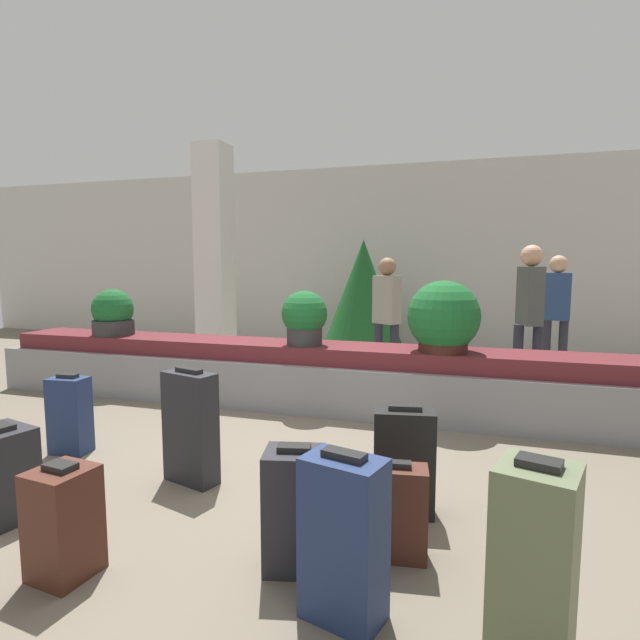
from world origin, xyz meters
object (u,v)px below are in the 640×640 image
Objects in this scene: traveler_0 at (556,306)px; suitcase_8 at (344,539)px; potted_plant_2 at (304,318)px; decorated_tree at (363,293)px; suitcase_6 at (191,427)px; pillar at (215,256)px; potted_plant_1 at (113,314)px; suitcase_3 at (404,461)px; suitcase_0 at (390,511)px; traveler_1 at (387,310)px; suitcase_5 at (69,415)px; traveler_2 at (530,307)px; suitcase_2 at (64,522)px; suitcase_4 at (534,564)px; suitcase_1 at (3,473)px; potted_plant_0 at (443,319)px; suitcase_7 at (295,509)px.

suitcase_8 is at bearing 81.46° from traveler_0.
potted_plant_2 is 3.00m from decorated_tree.
traveler_0 is (2.82, 4.12, 0.56)m from suitcase_6.
pillar is at bearing 137.50° from potted_plant_2.
potted_plant_1 is 5.48m from traveler_0.
potted_plant_1 is at bearing 142.39° from suitcase_3.
suitcase_0 is 0.32× the size of traveler_1.
suitcase_5 is 0.40× the size of traveler_1.
traveler_1 is (-0.66, 3.24, 0.60)m from suitcase_3.
potted_plant_2 is at bearing 98.79° from traveler_2.
pillar is at bearing 132.49° from suitcase_6.
pillar reaches higher than suitcase_2.
potted_plant_2 is at bearing 45.39° from suitcase_5.
pillar is 2.01× the size of traveler_0.
suitcase_3 is 1.16m from suitcase_4.
traveler_2 reaches higher than suitcase_1.
suitcase_6 is 1.64m from suitcase_8.
traveler_0 reaches higher than suitcase_8.
suitcase_6 is 1.09× the size of suitcase_8.
pillar is 5.63× the size of suitcase_1.
traveler_1 is (-0.76, 1.35, -0.05)m from potted_plant_0.
traveler_1 is at bearing 51.40° from suitcase_5.
decorated_tree is at bearing 104.55° from suitcase_6.
suitcase_8 reaches higher than suitcase_0.
suitcase_2 is at bearing -153.14° from suitcase_3.
pillar reaches higher than suitcase_5.
potted_plant_1 is at bearing 53.63° from traveler_1.
suitcase_2 is 0.35× the size of traveler_0.
suitcase_2 is at bearing -117.62° from potted_plant_0.
potted_plant_0 is (2.74, 1.71, 0.67)m from suitcase_5.
traveler_0 reaches higher than traveler_1.
traveler_0 is at bearing 67.96° from suitcase_2.
pillar is 1.89× the size of traveler_2.
suitcase_3 is 0.42× the size of traveler_1.
suitcase_0 is at bearing -61.74° from potted_plant_2.
suitcase_0 is 0.30× the size of traveler_2.
suitcase_0 is 0.81× the size of suitcase_7.
suitcase_1 is at bearing -170.93° from suitcase_3.
potted_plant_2 is at bearing 95.56° from traveler_1.
potted_plant_1 is 0.33× the size of traveler_0.
pillar is 2.05× the size of traveler_1.
suitcase_6 is at bearing 122.82° from traveler_2.
potted_plant_1 is 3.25m from traveler_1.
suitcase_0 is 0.27× the size of decorated_tree.
traveler_0 reaches higher than suitcase_0.
pillar is 4.36m from traveler_2.
potted_plant_2 is at bearing -42.50° from pillar.
suitcase_5 is 5.66m from traveler_0.
suitcase_3 reaches higher than suitcase_0.
suitcase_4 is 4.44m from traveler_1.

